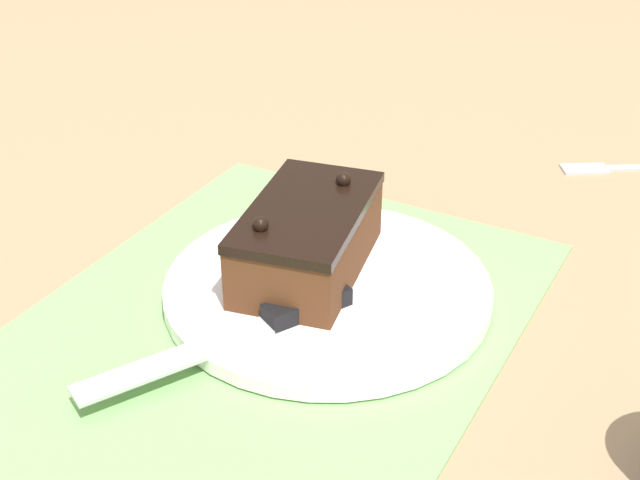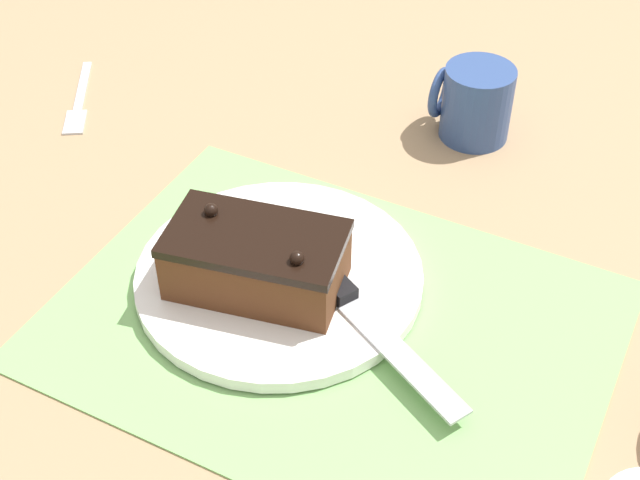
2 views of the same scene
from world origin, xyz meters
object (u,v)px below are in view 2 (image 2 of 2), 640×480
serving_knife (350,302)px  coffee_mug (474,102)px  cake_plate (279,276)px  chocolate_cake (255,262)px  dessert_fork (79,102)px

serving_knife → coffee_mug: 0.31m
cake_plate → coffee_mug: size_ratio=3.04×
chocolate_cake → dessert_fork: size_ratio=1.19×
coffee_mug → dessert_fork: coffee_mug is taller
chocolate_cake → serving_knife: 0.09m
chocolate_cake → dessert_fork: chocolate_cake is taller
cake_plate → dessert_fork: cake_plate is taller
cake_plate → serving_knife: 0.08m
dessert_fork → serving_knife: bearing=126.9°
chocolate_cake → dessert_fork: bearing=-27.8°
cake_plate → dessert_fork: bearing=-23.8°
coffee_mug → serving_knife: bearing=90.5°
cake_plate → coffee_mug: bearing=-103.6°
serving_knife → coffee_mug: size_ratio=2.34×
chocolate_cake → coffee_mug: 0.33m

